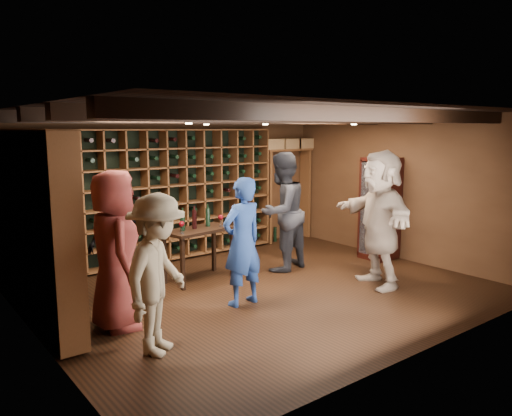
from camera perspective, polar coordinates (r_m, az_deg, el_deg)
ground at (r=7.16m, az=1.16°, el=-9.42°), size 6.00×6.00×0.00m
room_shell at (r=6.83m, az=0.96°, el=10.33°), size 6.00×6.00×6.00m
wine_rack_back at (r=8.55m, az=-11.45°, el=1.36°), size 4.65×0.30×2.20m
wine_rack_left at (r=6.37m, az=-24.10°, el=-1.84°), size 0.30×2.65×2.20m
crate_shelf at (r=10.14m, az=3.58°, el=5.08°), size 1.20×0.32×2.07m
display_cabinet at (r=8.98m, az=13.97°, el=-0.26°), size 0.55×0.50×1.75m
man_blue_shirt at (r=6.41m, az=-1.57°, el=-3.88°), size 0.64×0.45×1.67m
man_grey_suit at (r=7.99m, az=2.97°, el=-0.43°), size 1.07×0.92×1.90m
guest_red_floral at (r=5.86m, az=-15.82°, el=-4.68°), size 0.75×0.99×1.82m
guest_woman_black at (r=6.67m, az=-15.19°, el=-3.89°), size 1.02×0.62×1.62m
guest_khaki at (r=5.14m, az=-11.18°, el=-7.46°), size 1.21×1.14×1.64m
guest_beige at (r=7.40m, az=13.98°, el=-1.18°), size 1.22×1.92×1.98m
tasting_table at (r=7.52m, az=-6.57°, el=-2.97°), size 1.11×0.67×1.07m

